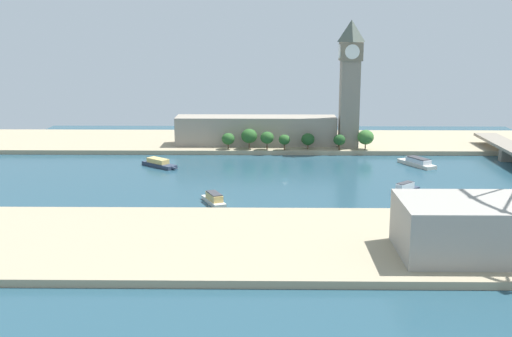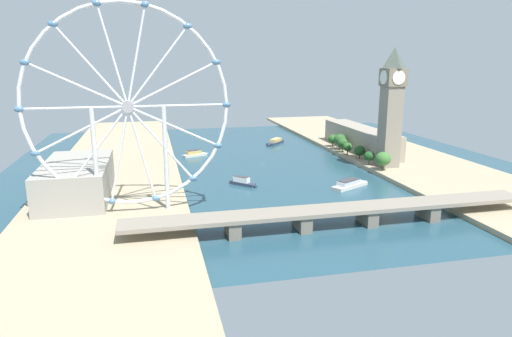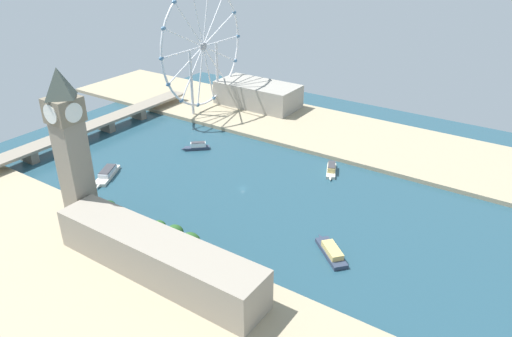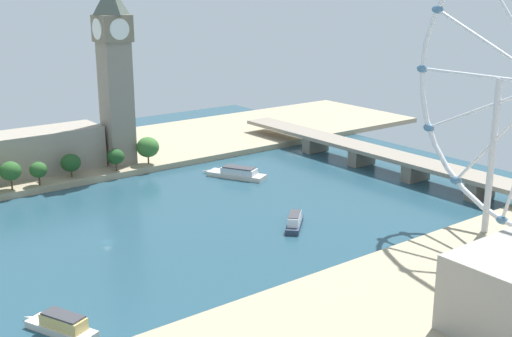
{
  "view_description": "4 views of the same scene",
  "coord_description": "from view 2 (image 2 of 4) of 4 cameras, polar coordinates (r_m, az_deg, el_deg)",
  "views": [
    {
      "loc": [
        367.37,
        -12.06,
        88.81
      ],
      "look_at": [
        0.01,
        -17.07,
        6.33
      ],
      "focal_mm": 45.36,
      "sensor_mm": 36.0,
      "label": 1
    },
    {
      "loc": [
        88.94,
        353.8,
        83.18
      ],
      "look_at": [
        18.2,
        51.99,
        8.13
      ],
      "focal_mm": 31.8,
      "sensor_mm": 36.0,
      "label": 2
    },
    {
      "loc": [
        -221.83,
        -159.43,
        152.25
      ],
      "look_at": [
        18.29,
        1.8,
        6.17
      ],
      "focal_mm": 33.78,
      "sensor_mm": 36.0,
      "label": 3
    },
    {
      "loc": [
        209.08,
        -91.32,
        90.46
      ],
      "look_at": [
        2.61,
        66.27,
        16.98
      ],
      "focal_mm": 45.75,
      "sensor_mm": 36.0,
      "label": 4
    }
  ],
  "objects": [
    {
      "name": "ground_plane",
      "position": [
        374.17,
        0.9,
        0.76
      ],
      "size": [
        401.29,
        401.29,
        0.0
      ],
      "primitive_type": "plane",
      "color": "#234756"
    },
    {
      "name": "riverbank_left",
      "position": [
        416.78,
        16.52,
        1.74
      ],
      "size": [
        90.0,
        520.0,
        3.0
      ],
      "primitive_type": "cube",
      "color": "tan",
      "rests_on": "ground_plane"
    },
    {
      "name": "riverbank_right",
      "position": [
        364.09,
        -17.05,
        0.04
      ],
      "size": [
        90.0,
        520.0,
        3.0
      ],
      "primitive_type": "cube",
      "color": "tan",
      "rests_on": "ground_plane"
    },
    {
      "name": "clock_tower",
      "position": [
        354.67,
        16.65,
        7.55
      ],
      "size": [
        16.2,
        16.2,
        88.61
      ],
      "color": "gray",
      "rests_on": "riverbank_left"
    },
    {
      "name": "parliament_block",
      "position": [
        421.2,
        13.0,
        3.7
      ],
      "size": [
        22.0,
        115.5,
        20.41
      ],
      "primitive_type": "cube",
      "color": "gray",
      "rests_on": "riverbank_left"
    },
    {
      "name": "tree_row_embankment",
      "position": [
        389.39,
        12.19,
        2.64
      ],
      "size": [
        13.13,
        106.0,
        14.24
      ],
      "color": "#513823",
      "rests_on": "riverbank_left"
    },
    {
      "name": "ferris_wheel",
      "position": [
        243.76,
        -15.81,
        7.32
      ],
      "size": [
        107.42,
        3.2,
        108.67
      ],
      "color": "silver",
      "rests_on": "riverbank_right"
    },
    {
      "name": "riverside_hall",
      "position": [
        288.89,
        -21.59,
        -1.33
      ],
      "size": [
        36.82,
        75.94,
        20.94
      ],
      "primitive_type": "cube",
      "color": "gray",
      "rests_on": "riverbank_right"
    },
    {
      "name": "river_bridge",
      "position": [
        234.1,
        9.96,
        -5.45
      ],
      "size": [
        213.29,
        16.34,
        10.01
      ],
      "color": "gray",
      "rests_on": "ground_plane"
    },
    {
      "name": "tour_boat_0",
      "position": [
        306.55,
        -1.69,
        -1.68
      ],
      "size": [
        17.65,
        18.57,
        5.92
      ],
      "rotation": [
        0.0,
        0.0,
        2.32
      ],
      "color": "#2D384C",
      "rests_on": "ground_plane"
    },
    {
      "name": "tour_boat_1",
      "position": [
        401.46,
        -7.73,
        1.87
      ],
      "size": [
        24.74,
        14.12,
        5.76
      ],
      "rotation": [
        0.0,
        0.0,
        3.55
      ],
      "color": "beige",
      "rests_on": "ground_plane"
    },
    {
      "name": "tour_boat_2",
      "position": [
        307.69,
        11.71,
        -1.94
      ],
      "size": [
        32.11,
        20.55,
        5.48
      ],
      "rotation": [
        0.0,
        0.0,
        3.63
      ],
      "color": "beige",
      "rests_on": "ground_plane"
    },
    {
      "name": "tour_boat_3",
      "position": [
        456.6,
        2.42,
        3.37
      ],
      "size": [
        23.91,
        26.32,
        5.26
      ],
      "rotation": [
        0.0,
        0.0,
        0.85
      ],
      "color": "#2D384C",
      "rests_on": "ground_plane"
    }
  ]
}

